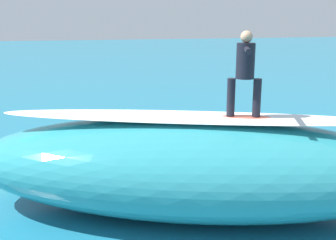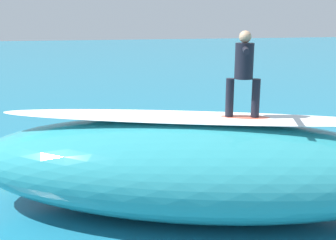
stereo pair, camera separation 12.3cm
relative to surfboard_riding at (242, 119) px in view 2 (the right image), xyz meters
The scene contains 9 objects.
ground_plane 3.28m from the surfboard_riding, 79.69° to the right, with size 120.00×120.00×0.00m, color teal.
wave_crest 1.38m from the surfboard_riding, 19.57° to the right, with size 8.74×2.98×1.90m, color teal.
wave_foam_lip 0.97m from the surfboard_riding, 19.57° to the right, with size 7.43×1.04×0.08m, color white.
surfboard_riding is the anchor object (origin of this frame).
surfer_riding 0.95m from the surfboard_riding, behind, with size 0.60×1.43×1.56m.
surfboard_paddling 5.32m from the surfboard_riding, 69.10° to the right, with size 2.31×0.57×0.06m, color yellow.
surfer_paddling 5.32m from the surfboard_riding, 67.90° to the right, with size 1.56×0.40×0.28m.
buoy_marker 6.04m from the surfboard_riding, 35.52° to the right, with size 0.53×0.53×0.90m.
foam_patch_near 6.12m from the surfboard_riding, 48.35° to the right, with size 0.81×0.58×0.10m, color white.
Camera 2 is at (2.51, 9.70, 3.80)m, focal length 44.98 mm.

